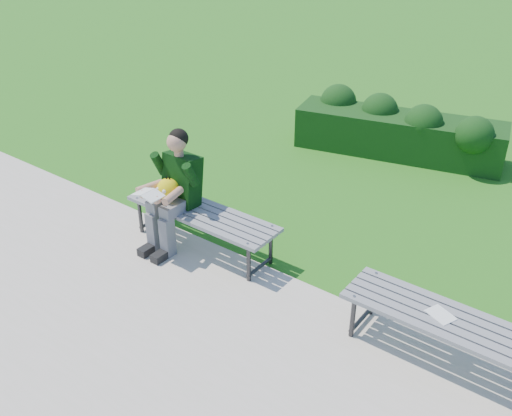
# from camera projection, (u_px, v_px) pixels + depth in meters

# --- Properties ---
(ground) EXTENTS (80.00, 80.00, 0.00)m
(ground) POSITION_uv_depth(u_px,v_px,m) (259.00, 264.00, 6.07)
(ground) COLOR #1A7F1B
(ground) RESTS_ON ground
(walkway) EXTENTS (30.00, 3.50, 0.02)m
(walkway) POSITION_uv_depth(u_px,v_px,m) (137.00, 359.00, 4.85)
(walkway) COLOR beige
(walkway) RESTS_ON ground
(hedge) EXTENTS (3.08, 1.42, 0.85)m
(hedge) POSITION_uv_depth(u_px,v_px,m) (398.00, 129.00, 8.41)
(hedge) COLOR #103F12
(hedge) RESTS_ON ground
(bench_left) EXTENTS (1.80, 0.50, 0.46)m
(bench_left) POSITION_uv_depth(u_px,v_px,m) (202.00, 216.00, 6.14)
(bench_left) COLOR gray
(bench_left) RESTS_ON walkway
(bench_right) EXTENTS (1.80, 0.50, 0.46)m
(bench_right) POSITION_uv_depth(u_px,v_px,m) (451.00, 325.00, 4.61)
(bench_right) COLOR gray
(bench_right) RESTS_ON walkway
(seated_boy) EXTENTS (0.56, 0.76, 1.31)m
(seated_boy) POSITION_uv_depth(u_px,v_px,m) (174.00, 187.00, 6.08)
(seated_boy) COLOR gray
(seated_boy) RESTS_ON walkway
(paper_sheet) EXTENTS (0.27, 0.23, 0.01)m
(paper_sheet) POSITION_uv_depth(u_px,v_px,m) (441.00, 315.00, 4.64)
(paper_sheet) COLOR white
(paper_sheet) RESTS_ON bench_right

